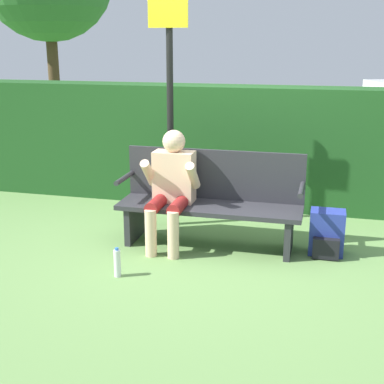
{
  "coord_description": "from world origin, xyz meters",
  "views": [
    {
      "loc": [
        1.06,
        -4.88,
        1.99
      ],
      "look_at": [
        -0.15,
        -0.1,
        0.58
      ],
      "focal_mm": 50.0,
      "sensor_mm": 36.0,
      "label": 1
    }
  ],
  "objects_px": {
    "park_bench": "(211,200)",
    "water_bottle": "(117,263)",
    "backpack": "(327,234)",
    "signpost": "(170,94)",
    "person_seated": "(171,184)"
  },
  "relations": [
    {
      "from": "backpack",
      "to": "signpost",
      "type": "xyz_separation_m",
      "value": [
        -1.68,
        0.45,
        1.24
      ]
    },
    {
      "from": "park_bench",
      "to": "water_bottle",
      "type": "xyz_separation_m",
      "value": [
        -0.62,
        -0.98,
        -0.33
      ]
    },
    {
      "from": "park_bench",
      "to": "signpost",
      "type": "bearing_deg",
      "value": 141.31
    },
    {
      "from": "person_seated",
      "to": "signpost",
      "type": "relative_size",
      "value": 0.46
    },
    {
      "from": "park_bench",
      "to": "water_bottle",
      "type": "distance_m",
      "value": 1.2
    },
    {
      "from": "backpack",
      "to": "signpost",
      "type": "height_order",
      "value": "signpost"
    },
    {
      "from": "person_seated",
      "to": "signpost",
      "type": "distance_m",
      "value": 1.0
    },
    {
      "from": "backpack",
      "to": "water_bottle",
      "type": "bearing_deg",
      "value": -151.19
    },
    {
      "from": "person_seated",
      "to": "water_bottle",
      "type": "distance_m",
      "value": 1.02
    },
    {
      "from": "backpack",
      "to": "water_bottle",
      "type": "xyz_separation_m",
      "value": [
        -1.75,
        -0.96,
        -0.08
      ]
    },
    {
      "from": "park_bench",
      "to": "signpost",
      "type": "xyz_separation_m",
      "value": [
        -0.54,
        0.44,
        0.99
      ]
    },
    {
      "from": "backpack",
      "to": "signpost",
      "type": "distance_m",
      "value": 2.13
    },
    {
      "from": "person_seated",
      "to": "water_bottle",
      "type": "bearing_deg",
      "value": -106.17
    },
    {
      "from": "backpack",
      "to": "water_bottle",
      "type": "height_order",
      "value": "backpack"
    },
    {
      "from": "park_bench",
      "to": "backpack",
      "type": "bearing_deg",
      "value": -0.68
    }
  ]
}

